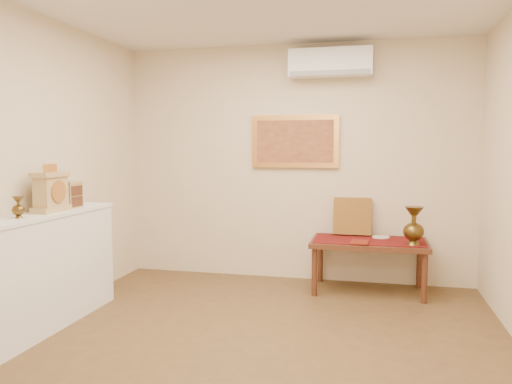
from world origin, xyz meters
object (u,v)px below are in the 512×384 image
(display_ledge, at_px, (31,275))
(low_table, at_px, (369,247))
(mantel_clock, at_px, (51,191))
(wooden_chest, at_px, (70,194))
(brass_urn_tall, at_px, (414,222))

(display_ledge, bearing_deg, low_table, 35.10)
(mantel_clock, distance_m, wooden_chest, 0.29)
(display_ledge, height_order, low_table, display_ledge)
(display_ledge, height_order, mantel_clock, mantel_clock)
(low_table, bearing_deg, brass_urn_tall, -21.74)
(display_ledge, height_order, wooden_chest, wooden_chest)
(mantel_clock, bearing_deg, brass_urn_tall, 24.90)
(brass_urn_tall, height_order, mantel_clock, mantel_clock)
(display_ledge, distance_m, low_table, 3.27)
(wooden_chest, bearing_deg, low_table, 26.45)
(wooden_chest, height_order, low_table, wooden_chest)
(brass_urn_tall, height_order, display_ledge, brass_urn_tall)
(brass_urn_tall, distance_m, mantel_clock, 3.42)
(brass_urn_tall, distance_m, low_table, 0.56)
(display_ledge, xyz_separation_m, wooden_chest, (0.01, 0.56, 0.61))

